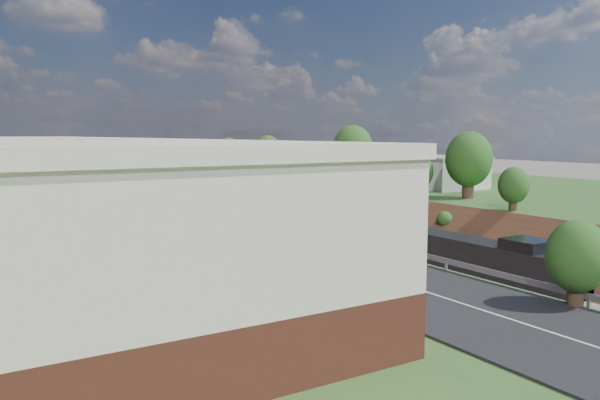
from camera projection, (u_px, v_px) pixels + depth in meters
The scene contains 14 objects.
platform_right at pixel (441, 196), 92.29m from camera, with size 44.00×180.00×5.00m, color #346027.
embankment_left at pixel (173, 238), 69.69m from camera, with size 7.07×180.00×7.07m, color brown.
embankment_right at pixel (326, 223), 81.13m from camera, with size 7.07×180.00×7.07m, color brown.
rail_left_track at pixel (237, 231), 74.05m from camera, with size 1.58×180.00×0.18m, color gray.
rail_right_track at pixel (273, 227), 76.75m from camera, with size 1.58×180.00×0.18m, color gray.
road at pixel (134, 198), 66.79m from camera, with size 8.00×180.00×0.10m, color black.
guardrail at pixel (169, 192), 68.69m from camera, with size 0.10×171.00×0.70m.
commercial_building at pixel (44, 188), 41.27m from camera, with size 14.30×62.30×7.00m.
overpass at pixel (125, 168), 127.36m from camera, with size 24.50×8.30×7.40m.
white_building_near at pixel (434, 173), 80.07m from camera, with size 9.00×12.00×4.00m, color silver.
white_building_far at pixel (339, 167), 98.46m from camera, with size 8.00×10.00×3.60m, color silver.
tree_right_large at pixel (469, 160), 66.26m from camera, with size 5.25×5.25×7.61m.
tree_left_crest at pixel (386, 223), 34.61m from camera, with size 2.45×2.45×3.55m.
freight_train at pixel (181, 188), 105.73m from camera, with size 2.95×150.47×4.55m.
Camera 1 is at (-34.06, -6.51, 12.28)m, focal length 35.00 mm.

